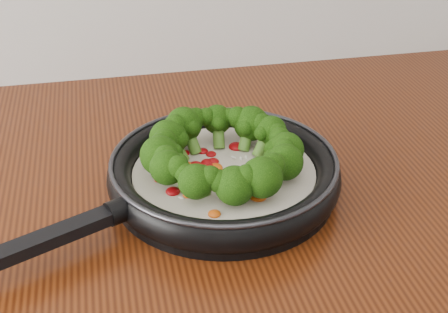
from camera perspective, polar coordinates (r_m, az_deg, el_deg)
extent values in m
cylinder|color=black|center=(0.78, 0.00, -2.83)|extent=(0.37, 0.37, 0.01)
torus|color=black|center=(0.77, 0.00, -1.50)|extent=(0.38, 0.38, 0.03)
torus|color=#2D2D33|center=(0.76, 0.00, -0.25)|extent=(0.37, 0.37, 0.01)
cube|color=black|center=(0.68, -15.32, -7.08)|extent=(0.16, 0.09, 0.01)
cylinder|color=black|center=(0.70, -9.68, -4.97)|extent=(0.04, 0.04, 0.03)
cylinder|color=beige|center=(0.77, 0.00, -1.89)|extent=(0.30, 0.30, 0.02)
ellipsoid|color=#9C070B|center=(0.77, -2.64, -0.85)|extent=(0.02, 0.02, 0.01)
ellipsoid|color=#9C070B|center=(0.77, 3.45, -1.26)|extent=(0.03, 0.03, 0.01)
ellipsoid|color=#DC510E|center=(0.72, -3.33, -3.56)|extent=(0.01, 0.01, 0.01)
ellipsoid|color=#9C070B|center=(0.77, -1.27, -1.11)|extent=(0.03, 0.03, 0.01)
ellipsoid|color=#9C070B|center=(0.82, -3.75, 1.27)|extent=(0.02, 0.02, 0.01)
ellipsoid|color=#DC510E|center=(0.81, 3.46, 0.83)|extent=(0.02, 0.02, 0.01)
ellipsoid|color=#9C070B|center=(0.78, -1.57, -0.59)|extent=(0.02, 0.02, 0.01)
ellipsoid|color=#9C070B|center=(0.79, 6.64, -0.43)|extent=(0.02, 0.02, 0.01)
ellipsoid|color=#DC510E|center=(0.77, -0.80, -1.06)|extent=(0.02, 0.02, 0.01)
ellipsoid|color=#9C070B|center=(0.73, -4.74, -3.24)|extent=(0.02, 0.02, 0.01)
ellipsoid|color=#9C070B|center=(0.78, -1.02, -0.48)|extent=(0.02, 0.02, 0.01)
ellipsoid|color=#DC510E|center=(0.69, -0.89, -5.33)|extent=(0.02, 0.02, 0.01)
ellipsoid|color=#9C070B|center=(0.75, -5.99, -2.12)|extent=(0.02, 0.02, 0.01)
ellipsoid|color=#9C070B|center=(0.80, -1.21, 0.22)|extent=(0.02, 0.02, 0.01)
ellipsoid|color=#DC510E|center=(0.77, -3.56, -0.90)|extent=(0.02, 0.02, 0.01)
ellipsoid|color=#9C070B|center=(0.81, 1.12, 0.91)|extent=(0.03, 0.03, 0.01)
ellipsoid|color=#9C070B|center=(0.78, -1.54, -0.68)|extent=(0.02, 0.02, 0.01)
ellipsoid|color=#DC510E|center=(0.76, 5.37, -1.64)|extent=(0.02, 0.02, 0.01)
ellipsoid|color=#9C070B|center=(0.74, 1.36, -2.56)|extent=(0.02, 0.02, 0.01)
ellipsoid|color=#9C070B|center=(0.72, 0.39, -3.44)|extent=(0.02, 0.02, 0.01)
ellipsoid|color=#DC510E|center=(0.72, 3.18, -3.71)|extent=(0.03, 0.03, 0.01)
ellipsoid|color=#9C070B|center=(0.80, -3.66, 0.32)|extent=(0.02, 0.02, 0.01)
ellipsoid|color=#9C070B|center=(0.80, -1.98, 0.50)|extent=(0.02, 0.02, 0.01)
ellipsoid|color=white|center=(0.79, 5.06, -0.26)|extent=(0.01, 0.01, 0.00)
ellipsoid|color=white|center=(0.81, -4.17, 0.53)|extent=(0.01, 0.01, 0.00)
ellipsoid|color=white|center=(0.76, 1.14, -1.30)|extent=(0.01, 0.01, 0.00)
ellipsoid|color=white|center=(0.72, -3.95, -3.85)|extent=(0.01, 0.01, 0.00)
ellipsoid|color=white|center=(0.72, 3.22, -3.53)|extent=(0.01, 0.01, 0.00)
ellipsoid|color=white|center=(0.75, -1.66, -2.01)|extent=(0.01, 0.01, 0.00)
ellipsoid|color=white|center=(0.80, 4.87, 0.12)|extent=(0.01, 0.01, 0.00)
ellipsoid|color=white|center=(0.76, 6.38, -1.70)|extent=(0.01, 0.00, 0.00)
ellipsoid|color=white|center=(0.82, 2.88, 0.99)|extent=(0.01, 0.01, 0.00)
ellipsoid|color=white|center=(0.77, -4.05, -0.99)|extent=(0.00, 0.01, 0.00)
ellipsoid|color=white|center=(0.79, 2.07, -0.06)|extent=(0.01, 0.01, 0.00)
ellipsoid|color=white|center=(0.77, 2.06, -0.75)|extent=(0.01, 0.01, 0.00)
ellipsoid|color=white|center=(0.81, 3.12, 0.68)|extent=(0.01, 0.00, 0.00)
ellipsoid|color=white|center=(0.82, -0.40, 1.03)|extent=(0.01, 0.01, 0.00)
ellipsoid|color=white|center=(0.77, -4.42, -1.25)|extent=(0.01, 0.01, 0.00)
ellipsoid|color=white|center=(0.79, 1.60, -0.18)|extent=(0.00, 0.01, 0.00)
ellipsoid|color=white|center=(0.75, -2.42, -2.02)|extent=(0.01, 0.01, 0.00)
ellipsoid|color=white|center=(0.76, -1.59, -1.50)|extent=(0.01, 0.01, 0.00)
ellipsoid|color=white|center=(0.77, -5.71, -1.33)|extent=(0.01, 0.01, 0.00)
ellipsoid|color=white|center=(0.78, -3.30, -0.62)|extent=(0.01, 0.01, 0.00)
ellipsoid|color=white|center=(0.75, 0.97, -1.95)|extent=(0.00, 0.01, 0.00)
ellipsoid|color=white|center=(0.79, 0.89, -0.08)|extent=(0.01, 0.01, 0.00)
ellipsoid|color=white|center=(0.76, 0.00, -1.43)|extent=(0.01, 0.01, 0.00)
cylinder|color=#629B32|center=(0.79, 3.54, 1.01)|extent=(0.03, 0.03, 0.03)
sphere|color=black|center=(0.79, 4.38, 2.37)|extent=(0.05, 0.05, 0.04)
sphere|color=black|center=(0.80, 3.39, 3.11)|extent=(0.03, 0.03, 0.02)
sphere|color=black|center=(0.78, 4.94, 2.23)|extent=(0.03, 0.03, 0.02)
sphere|color=black|center=(0.78, 3.52, 2.14)|extent=(0.03, 0.03, 0.02)
cylinder|color=#629B32|center=(0.81, 2.05, 1.60)|extent=(0.03, 0.03, 0.03)
sphere|color=black|center=(0.81, 2.52, 3.07)|extent=(0.06, 0.06, 0.05)
sphere|color=black|center=(0.81, 1.25, 3.63)|extent=(0.04, 0.04, 0.03)
sphere|color=black|center=(0.80, 3.56, 3.04)|extent=(0.04, 0.04, 0.03)
sphere|color=black|center=(0.80, 2.04, 2.72)|extent=(0.03, 0.03, 0.02)
cylinder|color=#629B32|center=(0.81, -0.50, 1.89)|extent=(0.02, 0.03, 0.04)
sphere|color=black|center=(0.82, -0.62, 3.46)|extent=(0.05, 0.05, 0.04)
sphere|color=black|center=(0.81, -1.63, 3.68)|extent=(0.03, 0.03, 0.02)
sphere|color=black|center=(0.81, 0.43, 3.73)|extent=(0.03, 0.03, 0.02)
sphere|color=black|center=(0.80, -0.51, 3.06)|extent=(0.03, 0.03, 0.02)
cylinder|color=#629B32|center=(0.80, -3.00, 1.42)|extent=(0.03, 0.03, 0.04)
sphere|color=black|center=(0.80, -3.73, 2.96)|extent=(0.06, 0.06, 0.05)
sphere|color=black|center=(0.79, -4.53, 2.89)|extent=(0.04, 0.04, 0.03)
sphere|color=black|center=(0.81, -2.60, 3.59)|extent=(0.04, 0.04, 0.03)
sphere|color=black|center=(0.79, -3.03, 2.67)|extent=(0.03, 0.03, 0.02)
cylinder|color=#629B32|center=(0.78, -4.19, 0.46)|extent=(0.03, 0.03, 0.03)
sphere|color=black|center=(0.78, -5.18, 1.67)|extent=(0.06, 0.06, 0.05)
sphere|color=black|center=(0.76, -5.50, 1.46)|extent=(0.04, 0.04, 0.03)
sphere|color=black|center=(0.79, -4.35, 2.55)|extent=(0.04, 0.04, 0.03)
sphere|color=black|center=(0.77, -4.15, 1.56)|extent=(0.03, 0.03, 0.02)
cylinder|color=#629B32|center=(0.75, -4.73, -0.90)|extent=(0.03, 0.02, 0.03)
sphere|color=black|center=(0.74, -5.94, 0.09)|extent=(0.06, 0.06, 0.05)
sphere|color=black|center=(0.72, -5.41, -0.10)|extent=(0.04, 0.04, 0.03)
sphere|color=black|center=(0.75, -5.84, 1.15)|extent=(0.04, 0.04, 0.03)
sphere|color=black|center=(0.74, -4.72, 0.33)|extent=(0.03, 0.03, 0.02)
cylinder|color=#629B32|center=(0.73, -4.14, -1.82)|extent=(0.03, 0.03, 0.04)
sphere|color=black|center=(0.71, -5.26, -1.01)|extent=(0.06, 0.06, 0.04)
sphere|color=black|center=(0.70, -4.29, -0.95)|extent=(0.03, 0.03, 0.03)
sphere|color=black|center=(0.72, -5.64, -0.03)|extent=(0.03, 0.03, 0.02)
sphere|color=black|center=(0.72, -4.16, -0.52)|extent=(0.03, 0.03, 0.02)
cylinder|color=#629B32|center=(0.71, -2.06, -2.84)|extent=(0.03, 0.03, 0.03)
sphere|color=black|center=(0.69, -2.62, -2.33)|extent=(0.05, 0.05, 0.04)
sphere|color=black|center=(0.68, -1.28, -1.89)|extent=(0.03, 0.03, 0.03)
sphere|color=black|center=(0.70, -3.63, -1.53)|extent=(0.03, 0.03, 0.02)
sphere|color=black|center=(0.70, -2.04, -1.56)|extent=(0.03, 0.03, 0.02)
cylinder|color=#629B32|center=(0.71, 0.79, -3.11)|extent=(0.02, 0.03, 0.03)
sphere|color=black|center=(0.69, 1.00, -2.71)|extent=(0.06, 0.06, 0.05)
sphere|color=black|center=(0.69, 2.33, -1.85)|extent=(0.04, 0.04, 0.03)
sphere|color=black|center=(0.69, -0.46, -2.30)|extent=(0.04, 0.04, 0.03)
sphere|color=black|center=(0.70, 0.78, -1.88)|extent=(0.03, 0.03, 0.02)
cylinder|color=#629B32|center=(0.71, 2.75, -2.58)|extent=(0.02, 0.03, 0.04)
sphere|color=black|center=(0.69, 3.53, -1.94)|extent=(0.06, 0.06, 0.05)
sphere|color=black|center=(0.70, 4.49, -0.82)|extent=(0.04, 0.04, 0.03)
sphere|color=black|center=(0.68, 2.15, -1.86)|extent=(0.04, 0.04, 0.03)
sphere|color=black|center=(0.70, 2.78, -1.22)|extent=(0.03, 0.03, 0.02)
cylinder|color=#629B32|center=(0.74, 4.53, -1.34)|extent=(0.03, 0.03, 0.03)
sphere|color=black|center=(0.73, 5.65, -0.52)|extent=(0.06, 0.06, 0.04)
sphere|color=black|center=(0.74, 5.61, 0.65)|extent=(0.04, 0.04, 0.03)
sphere|color=black|center=(0.72, 5.06, -0.75)|extent=(0.03, 0.03, 0.03)
sphere|color=black|center=(0.73, 4.46, -0.18)|extent=(0.03, 0.03, 0.02)
cylinder|color=#629B32|center=(0.76, 4.65, -0.40)|extent=(0.03, 0.02, 0.03)
sphere|color=black|center=(0.76, 5.74, 0.61)|extent=(0.06, 0.06, 0.04)
sphere|color=black|center=(0.77, 5.20, 1.68)|extent=(0.04, 0.04, 0.03)
sphere|color=black|center=(0.74, 5.68, 0.31)|extent=(0.03, 0.03, 0.03)
sphere|color=black|center=(0.76, 4.55, 0.69)|extent=(0.03, 0.03, 0.02)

